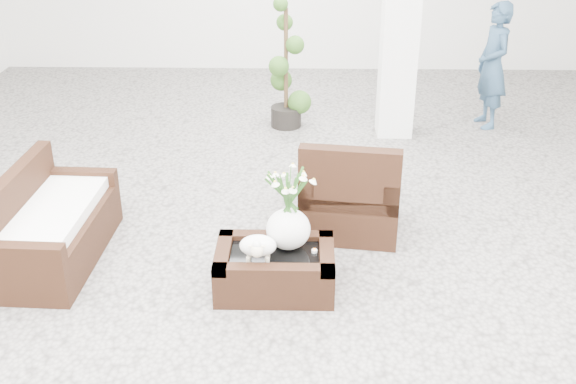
{
  "coord_description": "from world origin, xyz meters",
  "views": [
    {
      "loc": [
        0.11,
        -5.06,
        3.07
      ],
      "look_at": [
        0.0,
        -0.1,
        0.62
      ],
      "focal_mm": 43.49,
      "sensor_mm": 36.0,
      "label": 1
    }
  ],
  "objects_px": {
    "loveseat": "(53,218)",
    "topiary": "(286,65)",
    "coffee_table": "(275,271)",
    "armchair": "(352,181)"
  },
  "relations": [
    {
      "from": "coffee_table",
      "to": "armchair",
      "type": "bearing_deg",
      "value": 57.44
    },
    {
      "from": "loveseat",
      "to": "topiary",
      "type": "bearing_deg",
      "value": -27.78
    },
    {
      "from": "armchair",
      "to": "topiary",
      "type": "height_order",
      "value": "topiary"
    },
    {
      "from": "armchair",
      "to": "loveseat",
      "type": "bearing_deg",
      "value": 21.4
    },
    {
      "from": "coffee_table",
      "to": "topiary",
      "type": "xyz_separation_m",
      "value": [
        0.0,
        3.53,
        0.61
      ]
    },
    {
      "from": "armchair",
      "to": "topiary",
      "type": "distance_m",
      "value": 2.63
    },
    {
      "from": "coffee_table",
      "to": "armchair",
      "type": "distance_m",
      "value": 1.22
    },
    {
      "from": "coffee_table",
      "to": "armchair",
      "type": "height_order",
      "value": "armchair"
    },
    {
      "from": "loveseat",
      "to": "topiary",
      "type": "distance_m",
      "value": 3.64
    },
    {
      "from": "loveseat",
      "to": "topiary",
      "type": "xyz_separation_m",
      "value": [
        1.82,
        3.13,
        0.39
      ]
    }
  ]
}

